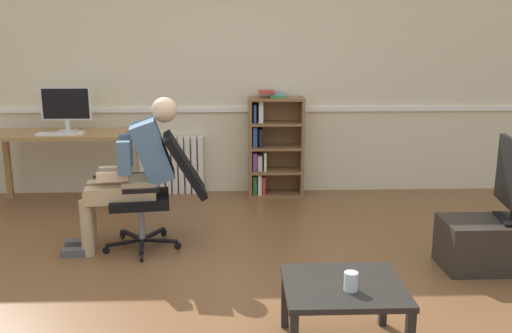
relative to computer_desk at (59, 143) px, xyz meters
name	(u,v)px	position (x,y,z in m)	size (l,w,h in m)	color
ground_plane	(238,298)	(1.79, -2.15, -0.64)	(18.00, 18.00, 0.00)	brown
back_wall	(236,69)	(1.79, 0.50, 0.70)	(12.00, 0.13, 2.70)	beige
computer_desk	(59,143)	(0.00, 0.00, 0.00)	(1.35, 0.57, 0.76)	#9E7547
imac_monitor	(66,106)	(0.08, 0.08, 0.37)	(0.50, 0.14, 0.45)	silver
keyboard	(57,134)	(0.03, -0.14, 0.12)	(0.39, 0.12, 0.02)	white
computer_mouse	(81,133)	(0.26, -0.12, 0.13)	(0.06, 0.10, 0.03)	white
bookshelf	(272,146)	(2.17, 0.29, -0.10)	(0.59, 0.29, 1.14)	brown
radiator	(172,165)	(1.07, 0.39, -0.33)	(0.70, 0.08, 0.63)	white
office_chair	(161,186)	(1.17, -1.19, -0.13)	(0.86, 0.63, 0.95)	black
person_seated	(134,170)	(0.97, -1.22, 0.01)	(0.96, 0.43, 1.24)	tan
tv_stand	(510,244)	(3.83, -1.72, -0.46)	(1.02, 0.42, 0.37)	#2D2823
coffee_table	(343,293)	(2.37, -2.78, -0.30)	(0.65, 0.57, 0.39)	black
drinking_glass	(351,281)	(2.39, -2.86, -0.20)	(0.08, 0.08, 0.10)	silver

